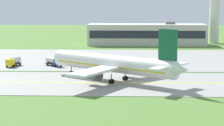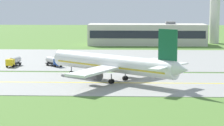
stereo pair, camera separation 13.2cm
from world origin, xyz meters
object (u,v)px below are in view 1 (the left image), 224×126
service_truck_baggage (54,61)px  service_truck_fuel (14,61)px  airplane_lead (113,64)px  control_tower (215,4)px

service_truck_baggage → service_truck_fuel: bearing=-176.2°
airplane_lead → control_tower: control_tower is taller
airplane_lead → service_truck_fuel: airplane_lead is taller
airplane_lead → service_truck_baggage: airplane_lead is taller
control_tower → airplane_lead: bearing=-113.7°
airplane_lead → service_truck_fuel: size_ratio=5.37×
airplane_lead → service_truck_fuel: (-29.23, 22.04, -2.60)m
service_truck_baggage → service_truck_fuel: (-11.44, -0.76, 0.00)m
service_truck_baggage → control_tower: 95.38m
airplane_lead → service_truck_baggage: bearing=128.0°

